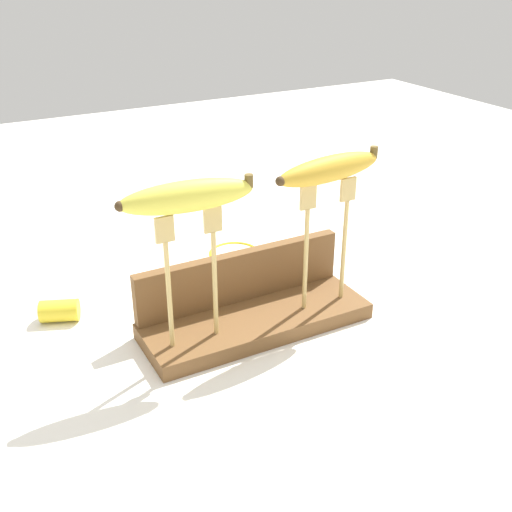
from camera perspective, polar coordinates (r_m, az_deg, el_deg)
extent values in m
plane|color=white|center=(0.99, 0.00, -6.49)|extent=(3.00, 3.00, 0.00)
cube|color=brown|center=(0.99, 0.00, -5.88)|extent=(0.36, 0.13, 0.03)
cube|color=brown|center=(1.00, -1.46, -1.81)|extent=(0.35, 0.02, 0.08)
cylinder|color=tan|center=(0.87, -7.86, -3.59)|extent=(0.01, 0.01, 0.16)
cube|color=tan|center=(0.83, -8.28, 2.40)|extent=(0.03, 0.00, 0.04)
cylinder|color=tan|center=(0.89, -3.74, -2.57)|extent=(0.01, 0.01, 0.16)
cube|color=tan|center=(0.85, -3.94, 3.31)|extent=(0.03, 0.00, 0.04)
cylinder|color=tan|center=(0.96, 4.52, -0.37)|extent=(0.01, 0.01, 0.17)
cube|color=tan|center=(0.92, 4.74, 5.31)|extent=(0.03, 0.00, 0.04)
cylinder|color=tan|center=(0.99, 7.95, 0.50)|extent=(0.01, 0.01, 0.17)
cube|color=tan|center=(0.95, 8.32, 5.99)|extent=(0.03, 0.00, 0.04)
ellipsoid|color=#DBD147|center=(0.82, -6.21, 5.39)|extent=(0.19, 0.05, 0.04)
cylinder|color=brown|center=(0.85, -0.65, 6.81)|extent=(0.01, 0.01, 0.02)
sphere|color=#3F2D19|center=(0.80, -12.21, 4.41)|extent=(0.01, 0.01, 0.01)
ellipsoid|color=gold|center=(0.92, 6.69, 7.84)|extent=(0.19, 0.06, 0.04)
cylinder|color=brown|center=(0.98, 10.61, 9.22)|extent=(0.01, 0.01, 0.02)
sphere|color=#3F2D19|center=(0.87, 2.21, 6.77)|extent=(0.01, 0.01, 0.01)
cylinder|color=yellow|center=(1.05, -17.34, -4.74)|extent=(0.07, 0.06, 0.04)
cylinder|color=beige|center=(1.05, -18.93, -4.79)|extent=(0.01, 0.03, 0.03)
torus|color=gold|center=(1.22, -1.98, 0.37)|extent=(0.10, 0.10, 0.01)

